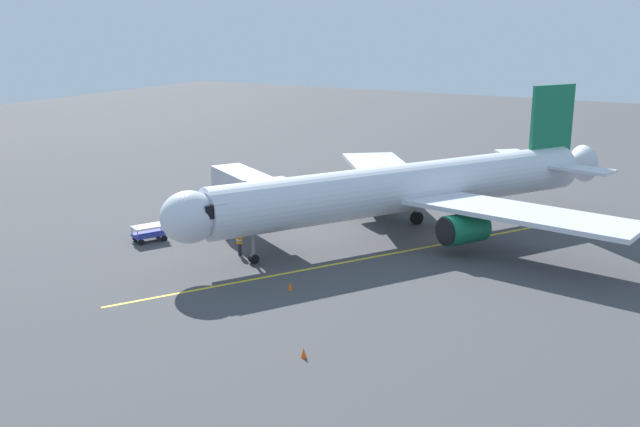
% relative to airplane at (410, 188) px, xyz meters
% --- Properties ---
extents(ground_plane, '(220.00, 220.00, 0.00)m').
position_rel_airplane_xyz_m(ground_plane, '(-1.56, -0.62, -4.00)').
color(ground_plane, '#424244').
extents(apron_lead_in_line, '(20.74, 34.45, 0.01)m').
position_rel_airplane_xyz_m(apron_lead_in_line, '(0.14, 6.24, -4.00)').
color(apron_lead_in_line, yellow).
rests_on(apron_lead_in_line, ground).
extents(airplane, '(30.67, 36.30, 11.50)m').
position_rel_airplane_xyz_m(airplane, '(0.00, 0.00, 0.00)').
color(airplane, silver).
rests_on(airplane, ground).
extents(jet_bridge, '(10.75, 7.83, 5.40)m').
position_rel_airplane_xyz_m(jet_bridge, '(10.40, 6.93, -0.24)').
color(jet_bridge, '#B7B7BC').
rests_on(jet_bridge, ground).
extents(ground_crew_marshaller, '(0.46, 0.46, 1.71)m').
position_rel_airplane_xyz_m(ground_crew_marshaller, '(9.05, 10.78, -3.12)').
color(ground_crew_marshaller, '#23232D').
rests_on(ground_crew_marshaller, ground).
extents(baggage_cart_near_nose, '(2.42, 2.95, 1.27)m').
position_rel_airplane_xyz_m(baggage_cart_near_nose, '(17.37, 11.35, -3.35)').
color(baggage_cart_near_nose, '#2D3899').
rests_on(baggage_cart_near_nose, ground).
extents(safety_cone_nose_left, '(0.32, 0.32, 0.55)m').
position_rel_airplane_xyz_m(safety_cone_nose_left, '(17.19, 3.74, -3.73)').
color(safety_cone_nose_left, '#F2590F').
rests_on(safety_cone_nose_left, ground).
extents(safety_cone_nose_right, '(0.32, 0.32, 0.55)m').
position_rel_airplane_xyz_m(safety_cone_nose_right, '(-3.85, 23.11, -3.73)').
color(safety_cone_nose_right, '#F2590F').
rests_on(safety_cone_nose_right, ground).
extents(safety_cone_wing_port, '(0.32, 0.32, 0.55)m').
position_rel_airplane_xyz_m(safety_cone_wing_port, '(1.95, 15.10, -3.73)').
color(safety_cone_wing_port, '#F2590F').
rests_on(safety_cone_wing_port, ground).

